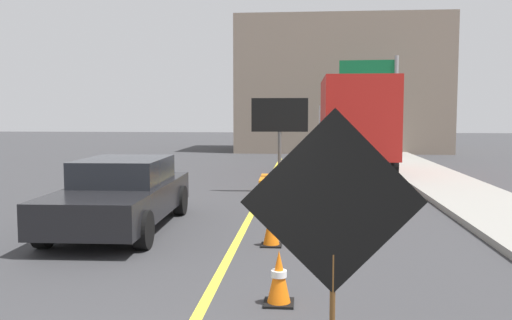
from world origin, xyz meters
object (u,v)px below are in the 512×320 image
highway_guide_sign (379,89)px  traffic_cone_near_sign (279,278)px  arrow_board_trailer (279,176)px  pickup_car (122,194)px  roadwork_sign (334,207)px  traffic_cone_mid_lane (271,226)px  box_truck (354,123)px  traffic_cone_far_lane (274,201)px

highway_guide_sign → traffic_cone_near_sign: (-3.85, -20.49, -3.10)m
arrow_board_trailer → pickup_car: size_ratio=0.56×
roadwork_sign → traffic_cone_mid_lane: (-0.82, 4.51, -1.13)m
traffic_cone_near_sign → traffic_cone_mid_lane: (-0.27, 2.88, 0.02)m
box_truck → pickup_car: size_ratio=1.62×
roadwork_sign → traffic_cone_near_sign: (-0.55, 1.63, -1.15)m
box_truck → pickup_car: (-5.46, -10.79, -1.19)m
box_truck → highway_guide_sign: bearing=73.4°
box_truck → traffic_cone_far_lane: size_ratio=12.37×
arrow_board_trailer → box_truck: 6.40m
roadwork_sign → pickup_car: size_ratio=0.49×
pickup_car → traffic_cone_near_sign: pickup_car is taller
roadwork_sign → traffic_cone_far_lane: bearing=97.2°
arrow_board_trailer → traffic_cone_near_sign: size_ratio=4.10×
highway_guide_sign → traffic_cone_near_sign: highway_guide_sign is taller
pickup_car → traffic_cone_mid_lane: size_ratio=6.80×
traffic_cone_near_sign → traffic_cone_far_lane: bearing=93.7°
roadwork_sign → traffic_cone_mid_lane: roadwork_sign is taller
traffic_cone_near_sign → traffic_cone_far_lane: 5.78m
arrow_board_trailer → pickup_car: (-2.88, -5.11, 0.22)m
roadwork_sign → traffic_cone_far_lane: roadwork_sign is taller
highway_guide_sign → roadwork_sign: bearing=-98.5°
traffic_cone_near_sign → traffic_cone_mid_lane: size_ratio=0.94×
roadwork_sign → traffic_cone_near_sign: size_ratio=3.55×
box_truck → arrow_board_trailer: bearing=-114.4°
box_truck → pickup_car: box_truck is taller
arrow_board_trailer → box_truck: size_ratio=0.35×
box_truck → traffic_cone_near_sign: bearing=-98.3°
arrow_board_trailer → traffic_cone_far_lane: (0.04, -3.39, -0.17)m
box_truck → highway_guide_sign: 6.10m
arrow_board_trailer → traffic_cone_near_sign: bearing=-87.4°
highway_guide_sign → traffic_cone_near_sign: bearing=-100.6°
roadwork_sign → pickup_car: bearing=124.1°
arrow_board_trailer → traffic_cone_mid_lane: arrow_board_trailer is taller
pickup_car → highway_guide_sign: highway_guide_sign is taller
pickup_car → traffic_cone_mid_lane: 3.26m
box_truck → pickup_car: bearing=-116.8°
roadwork_sign → traffic_cone_near_sign: roadwork_sign is taller
highway_guide_sign → traffic_cone_mid_lane: (-4.11, -17.61, -3.08)m
highway_guide_sign → traffic_cone_mid_lane: 18.35m
traffic_cone_mid_lane → traffic_cone_far_lane: traffic_cone_mid_lane is taller
arrow_board_trailer → highway_guide_sign: highway_guide_sign is taller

